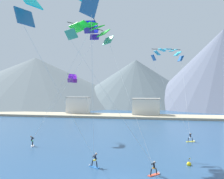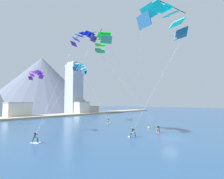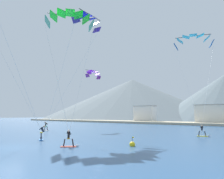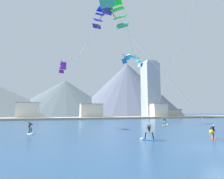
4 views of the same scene
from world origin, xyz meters
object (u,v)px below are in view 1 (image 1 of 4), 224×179
kitesurfer_near_trail (192,139)px  race_marker_buoy (189,164)px  kitesurfer_near_lead (32,143)px  parafoil_kite_near_lead (92,29)px  parafoil_kite_mid_center (90,31)px  parafoil_kite_near_trail (167,54)px  kitesurfer_far_left (94,162)px  kitesurfer_mid_center (155,171)px  parafoil_kite_distant_high_outer (73,77)px

kitesurfer_near_trail → race_marker_buoy: bearing=-98.6°
kitesurfer_near_lead → parafoil_kite_near_lead: bearing=7.0°
kitesurfer_near_lead → parafoil_kite_mid_center: parafoil_kite_mid_center is taller
kitesurfer_near_lead → parafoil_kite_near_trail: size_ratio=0.11×
parafoil_kite_near_trail → parafoil_kite_mid_center: (-11.50, -19.84, 0.81)m
kitesurfer_near_lead → kitesurfer_far_left: kitesurfer_far_left is taller
kitesurfer_mid_center → kitesurfer_far_left: bearing=168.8°
kitesurfer_mid_center → parafoil_kite_near_lead: size_ratio=0.09×
kitesurfer_far_left → parafoil_kite_distant_high_outer: (-8.65, 17.05, 11.08)m
parafoil_kite_mid_center → parafoil_kite_near_trail: bearing=59.9°
kitesurfer_near_trail → parafoil_kite_mid_center: (-15.38, -11.46, 17.25)m
kitesurfer_far_left → kitesurfer_mid_center: bearing=-11.2°
kitesurfer_near_trail → race_marker_buoy: (-2.13, -14.05, -0.29)m
kitesurfer_far_left → parafoil_kite_distant_high_outer: 22.10m
race_marker_buoy → kitesurfer_near_lead: bearing=166.4°
parafoil_kite_distant_high_outer → race_marker_buoy: parafoil_kite_distant_high_outer is taller
kitesurfer_near_trail → parafoil_kite_near_trail: parafoil_kite_near_trail is taller
kitesurfer_near_lead → kitesurfer_near_trail: (26.11, 8.24, -0.08)m
kitesurfer_near_trail → race_marker_buoy: kitesurfer_near_trail is taller
kitesurfer_near_lead → parafoil_kite_distant_high_outer: parafoil_kite_distant_high_outer is taller
parafoil_kite_mid_center → race_marker_buoy: bearing=-11.1°
kitesurfer_near_trail → parafoil_kite_near_lead: bearing=-156.7°
parafoil_kite_mid_center → kitesurfer_mid_center: bearing=-36.2°
parafoil_kite_near_lead → parafoil_kite_distant_high_outer: (-5.82, 7.37, -7.43)m
kitesurfer_near_lead → race_marker_buoy: (23.98, -5.81, -0.37)m
kitesurfer_near_trail → race_marker_buoy: 14.21m
parafoil_kite_near_trail → race_marker_buoy: parafoil_kite_near_trail is taller
kitesurfer_near_trail → parafoil_kite_distant_high_outer: (-22.20, 0.32, 11.20)m
parafoil_kite_mid_center → parafoil_kite_distant_high_outer: (-6.82, 11.78, -6.05)m
kitesurfer_near_lead → kitesurfer_far_left: 15.16m
parafoil_kite_mid_center → race_marker_buoy: size_ratio=17.17×
kitesurfer_far_left → race_marker_buoy: kitesurfer_far_left is taller
race_marker_buoy → kitesurfer_mid_center: bearing=-134.5°
kitesurfer_mid_center → parafoil_kite_distant_high_outer: 26.91m
kitesurfer_near_lead → race_marker_buoy: bearing=-13.6°
kitesurfer_near_lead → parafoil_kite_near_lead: (9.73, 1.19, 18.54)m
parafoil_kite_near_trail → parafoil_kite_distant_high_outer: parafoil_kite_near_trail is taller
kitesurfer_far_left → parafoil_kite_near_lead: (-2.82, 9.68, 18.51)m
kitesurfer_far_left → parafoil_kite_near_lead: size_ratio=0.10×
parafoil_kite_near_lead → race_marker_buoy: (14.25, -7.00, -18.91)m
kitesurfer_near_lead → parafoil_kite_mid_center: size_ratio=0.10×
kitesurfer_far_left → race_marker_buoy: (11.43, 2.68, -0.41)m
kitesurfer_near_lead → kitesurfer_mid_center: bearing=-26.5°
kitesurfer_near_trail → kitesurfer_near_lead: bearing=-162.5°
parafoil_kite_near_trail → parafoil_kite_distant_high_outer: size_ratio=4.07×
parafoil_kite_near_lead → parafoil_kite_mid_center: size_ratio=1.07×
parafoil_kite_near_trail → parafoil_kite_near_lead: bearing=-129.0°
kitesurfer_near_lead → parafoil_kite_mid_center: 20.50m
parafoil_kite_near_lead → parafoil_kite_distant_high_outer: 11.97m
kitesurfer_mid_center → parafoil_kite_mid_center: bearing=143.8°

